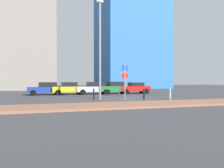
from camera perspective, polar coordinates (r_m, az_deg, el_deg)
name	(u,v)px	position (r m, az deg, el deg)	size (l,w,h in m)	color
ground_plane	(126,99)	(20.07, 3.55, -3.85)	(120.00, 120.00, 0.00)	#424244
sidewalk_brick	(154,104)	(15.22, 10.76, -5.09)	(40.00, 3.23, 0.14)	#9E664C
parked_car_blue	(46,88)	(26.81, -16.64, -1.08)	(4.05, 2.05, 1.47)	#1E389E
parked_car_yellow	(69,88)	(26.58, -11.09, -1.10)	(4.01, 2.05, 1.47)	gold
parked_car_silver	(94,88)	(27.01, -4.63, -1.02)	(4.45, 2.05, 1.50)	#B7BABF
parked_car_green	(114,88)	(27.71, 0.60, -0.93)	(4.19, 2.20, 1.54)	#237238
parked_car_red	(134,88)	(28.53, 5.78, -0.99)	(4.04, 2.12, 1.42)	red
parking_sign_post	(125,78)	(18.98, 3.32, 1.64)	(0.60, 0.10, 3.02)	gray
parking_meter	(119,88)	(22.97, 1.93, -1.04)	(0.18, 0.14, 1.37)	#4C4C51
street_lamp	(100,42)	(19.65, -3.15, 10.70)	(0.70, 0.36, 8.72)	gray
traffic_bollard_near	(144,94)	(19.76, 8.27, -2.57)	(0.16, 0.16, 0.94)	black
traffic_bollard_mid	(170,94)	(20.03, 14.76, -2.46)	(0.17, 0.17, 1.00)	#B7B7BC
traffic_bollard_far	(94,94)	(18.81, -4.73, -2.68)	(0.12, 0.12, 0.98)	black
building_colorful_midrise	(130,32)	(53.22, 4.64, 13.19)	(14.02, 14.63, 26.08)	#3372BF
building_under_construction	(25,44)	(46.97, -21.48, 9.65)	(11.13, 13.53, 17.78)	gray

